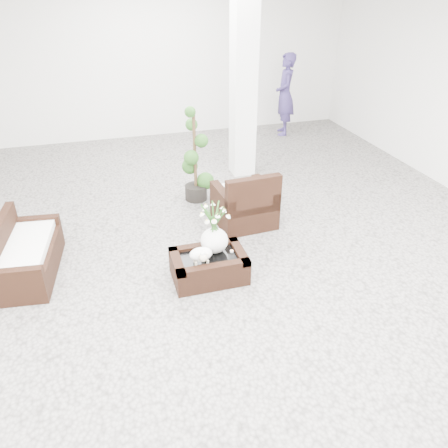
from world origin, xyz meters
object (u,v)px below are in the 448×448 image
object	(u,v)px
coffee_table	(209,267)
loveseat	(26,249)
armchair	(244,197)
topiary	(195,156)

from	to	relation	value
coffee_table	loveseat	size ratio (longest dim) A/B	0.67
coffee_table	armchair	world-z (taller)	armchair
armchair	topiary	size ratio (longest dim) A/B	0.57
coffee_table	loveseat	bearing A→B (deg)	161.26
coffee_table	armchair	size ratio (longest dim) A/B	1.03
loveseat	topiary	distance (m)	2.94
coffee_table	topiary	size ratio (longest dim) A/B	0.58
armchair	loveseat	xyz separation A→B (m)	(-3.01, -0.49, -0.08)
coffee_table	loveseat	world-z (taller)	loveseat
loveseat	topiary	xyz separation A→B (m)	(2.50, 1.48, 0.42)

